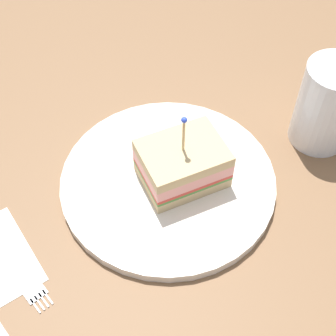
{
  "coord_description": "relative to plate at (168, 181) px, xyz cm",
  "views": [
    {
      "loc": [
        25.01,
        -25.5,
        48.85
      ],
      "look_at": [
        0.0,
        0.0,
        3.3
      ],
      "focal_mm": 52.07,
      "sensor_mm": 36.0,
      "label": 1
    }
  ],
  "objects": [
    {
      "name": "ground_plane",
      "position": [
        0.0,
        0.0,
        -1.65
      ],
      "size": [
        112.83,
        112.83,
        2.0
      ],
      "primitive_type": "cube",
      "color": "brown"
    },
    {
      "name": "plate",
      "position": [
        0.0,
        0.0,
        0.0
      ],
      "size": [
        26.34,
        26.34,
        1.3
      ],
      "primitive_type": "cylinder",
      "color": "silver",
      "rests_on": "ground_plane"
    },
    {
      "name": "sandwich_half_center",
      "position": [
        1.14,
        1.28,
        3.33
      ],
      "size": [
        10.38,
        11.69,
        10.46
      ],
      "color": "tan",
      "rests_on": "plate"
    },
    {
      "name": "drink_glass",
      "position": [
        8.6,
        19.7,
        4.58
      ],
      "size": [
        7.62,
        7.62,
        11.59
      ],
      "color": "silver",
      "rests_on": "ground_plane"
    },
    {
      "name": "fork",
      "position": [
        -2.71,
        -19.84,
        -0.48
      ],
      "size": [
        13.09,
        2.51,
        0.35
      ],
      "color": "silver",
      "rests_on": "ground_plane"
    }
  ]
}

